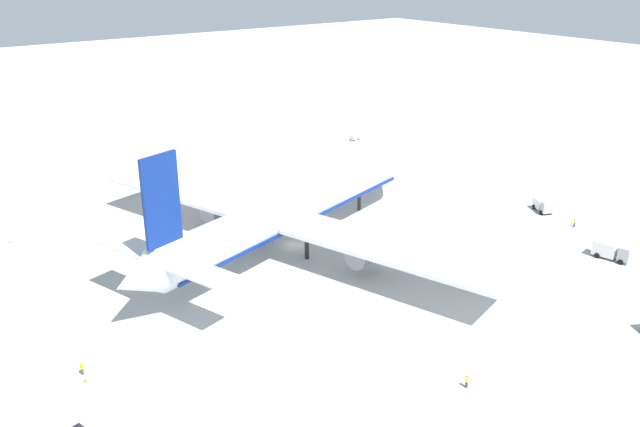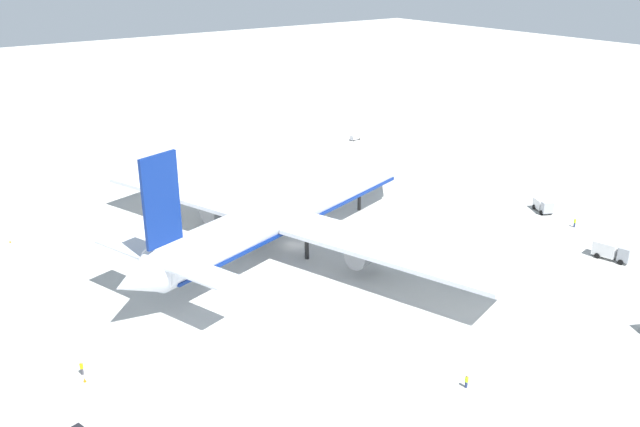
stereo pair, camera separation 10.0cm
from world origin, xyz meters
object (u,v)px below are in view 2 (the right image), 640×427
service_truck_3 (612,250)px  traffic_cone_1 (85,380)px  airliner (288,212)px  ground_worker_3 (82,368)px  baggage_cart_0 (355,137)px  traffic_cone_0 (10,241)px  service_truck_4 (543,205)px  ground_worker_5 (466,381)px  ground_worker_1 (575,223)px

service_truck_3 → traffic_cone_1: (-80.73, 17.75, -1.31)m
airliner → ground_worker_3: size_ratio=44.94×
traffic_cone_1 → airliner: bearing=23.4°
traffic_cone_1 → ground_worker_3: bearing=80.8°
baggage_cart_0 → ground_worker_3: 112.91m
ground_worker_3 → traffic_cone_0: 46.27m
service_truck_4 → ground_worker_5: bearing=-151.5°
ground_worker_5 → traffic_cone_1: size_ratio=2.95×
ground_worker_3 → ground_worker_5: ground_worker_3 is taller
ground_worker_3 → ground_worker_5: bearing=-39.7°
ground_worker_5 → traffic_cone_0: 81.94m
service_truck_4 → baggage_cart_0: service_truck_4 is taller
traffic_cone_0 → airliner: bearing=-38.7°
ground_worker_3 → traffic_cone_0: (2.55, 46.20, -0.61)m
service_truck_3 → ground_worker_5: (-45.45, -9.62, -0.77)m
airliner → ground_worker_5: 45.65m
service_truck_4 → traffic_cone_1: (-89.82, -2.19, -1.07)m
ground_worker_5 → airliner: bearing=83.2°
service_truck_3 → traffic_cone_1: size_ratio=11.35×
airliner → traffic_cone_0: size_ratio=141.50×
service_truck_3 → traffic_cone_0: (-77.91, 65.61, -1.31)m
service_truck_3 → traffic_cone_0: service_truck_3 is taller
ground_worker_5 → service_truck_4: bearing=28.5°
ground_worker_1 → traffic_cone_1: ground_worker_1 is taller
ground_worker_5 → ground_worker_1: bearing=22.0°
baggage_cart_0 → traffic_cone_0: baggage_cart_0 is taller
service_truck_4 → traffic_cone_0: 98.27m
baggage_cart_0 → service_truck_4: bearing=-93.7°
ground_worker_1 → service_truck_3: bearing=-121.7°
service_truck_3 → traffic_cone_1: service_truck_3 is taller
baggage_cart_0 → traffic_cone_0: size_ratio=6.12×
baggage_cart_0 → ground_worker_1: size_ratio=1.96×
airliner → service_truck_3: (40.09, -35.35, -4.99)m
baggage_cart_0 → ground_worker_5: 109.26m
airliner → traffic_cone_1: bearing=-156.6°
baggage_cart_0 → traffic_cone_1: bearing=-145.3°
ground_worker_5 → traffic_cone_1: (-35.27, 27.37, -0.55)m
service_truck_3 → traffic_cone_0: bearing=139.9°
ground_worker_1 → ground_worker_5: bearing=-158.0°
airliner → ground_worker_3: bearing=-158.5°
airliner → ground_worker_5: bearing=-96.8°
airliner → ground_worker_3: (-40.37, -15.94, -5.69)m
service_truck_3 → baggage_cart_0: (13.11, 82.62, -0.87)m
ground_worker_5 → service_truck_3: bearing=11.9°
service_truck_3 → ground_worker_3: 82.77m
service_truck_3 → ground_worker_1: size_ratio=3.64×
service_truck_3 → service_truck_4: (9.10, 19.95, -0.25)m
traffic_cone_0 → ground_worker_5: bearing=-66.7°
traffic_cone_0 → traffic_cone_1: bearing=-93.4°
airliner → ground_worker_5: size_ratio=47.98×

